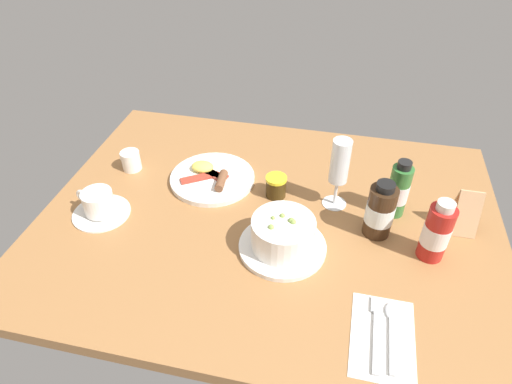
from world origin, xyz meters
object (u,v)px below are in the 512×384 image
Objects in this scene: sauce_bottle_brown at (380,210)px; sauce_bottle_green at (398,190)px; coffee_cup at (99,205)px; porridge_bowl at (283,235)px; creamer_jug at (131,160)px; jam_jar at (276,186)px; wine_glass at (340,165)px; sauce_bottle_red at (437,232)px; cutlery_setting at (383,335)px; menu_card at (467,209)px; breakfast_plate at (212,177)px.

sauce_bottle_brown is 8.56cm from sauce_bottle_green.
sauce_bottle_green reaches higher than coffee_cup.
porridge_bowl is 50.35cm from creamer_jug.
porridge_bowl is at bearing -74.78° from jam_jar.
sauce_bottle_red is at bearing -30.67° from wine_glass.
coffee_cup reaches higher than cutlery_setting.
wine_glass is 1.30× the size of sauce_bottle_brown.
creamer_jug is (-45.77, 20.94, -1.34)cm from porridge_bowl.
sauce_bottle_green is at bearing 12.94° from coffee_cup.
coffee_cup is 2.29× the size of creamer_jug.
wine_glass is at bearing 177.07° from menu_card.
porridge_bowl is 1.37× the size of sauce_bottle_brown.
coffee_cup is (-67.17, 19.70, 2.60)cm from cutlery_setting.
creamer_jug reaches higher than cutlery_setting.
wine_glass is at bearing -2.95° from creamer_jug.
cutlery_setting is (22.01, -17.77, -3.85)cm from porridge_bowl.
cutlery_setting is 0.82× the size of breakfast_plate.
sauce_bottle_red is at bearing -19.50° from jam_jar.
cutlery_setting is at bearing -71.53° from wine_glass.
cutlery_setting is at bearing -38.92° from porridge_bowl.
cutlery_setting is 1.22× the size of sauce_bottle_red.
menu_card reaches higher than breakfast_plate.
sauce_bottle_red reaches higher than porridge_bowl.
sauce_bottle_green reaches higher than breakfast_plate.
porridge_bowl is 30.85cm from breakfast_plate.
sauce_bottle_green is at bearing 61.73° from sauce_bottle_brown.
cutlery_setting is 3.19× the size of jam_jar.
coffee_cup reaches higher than jam_jar.
sauce_bottle_brown is 1.37× the size of menu_card.
porridge_bowl is at bearing -152.92° from sauce_bottle_brown.
breakfast_plate is at bearing 139.32° from cutlery_setting.
porridge_bowl is 43.22cm from menu_card.
sauce_bottle_red is at bearing -11.52° from creamer_jug.
porridge_bowl reaches higher than creamer_jug.
coffee_cup is at bearing -170.26° from menu_card.
coffee_cup is 77.19cm from sauce_bottle_red.
creamer_jug is at bearing 155.41° from porridge_bowl.
creamer_jug is 40.92cm from jam_jar.
menu_card reaches higher than coffee_cup.
sauce_bottle_red is (77.02, 3.19, 4.03)cm from coffee_cup.
jam_jar is at bearing 105.22° from porridge_bowl.
sauce_bottle_brown is at bearing -9.10° from creamer_jug.
sauce_bottle_brown is at bearing 93.54° from cutlery_setting.
sauce_bottle_green is (70.08, -3.05, 4.12)cm from creamer_jug.
breakfast_plate is at bearing 171.99° from jam_jar.
breakfast_plate is (-17.76, 2.50, -1.95)cm from jam_jar.
breakfast_plate is at bearing 137.70° from porridge_bowl.
coffee_cup is 66.07cm from sauce_bottle_brown.
cutlery_setting is 1.22× the size of sauce_bottle_green.
sauce_bottle_red is (77.63, -15.82, 4.12)cm from creamer_jug.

